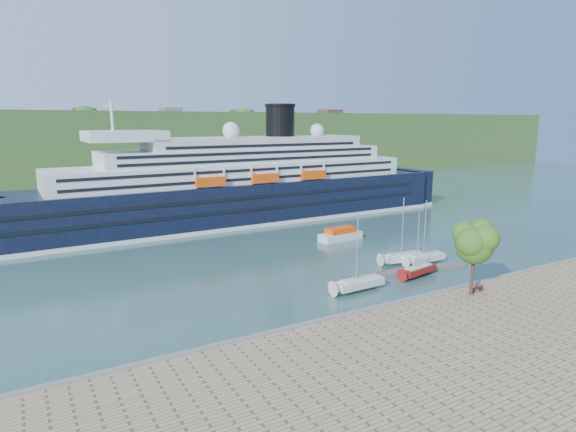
# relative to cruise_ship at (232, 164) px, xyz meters

# --- Properties ---
(ground) EXTENTS (400.00, 400.00, 0.00)m
(ground) POSITION_rel_cruise_ship_xyz_m (2.91, -53.44, -12.23)
(ground) COLOR #2D504A
(ground) RESTS_ON ground
(far_hillside) EXTENTS (400.00, 50.00, 24.00)m
(far_hillside) POSITION_rel_cruise_ship_xyz_m (2.91, 91.56, -0.23)
(far_hillside) COLOR #294F1F
(far_hillside) RESTS_ON ground
(quay_coping) EXTENTS (220.00, 0.50, 0.30)m
(quay_coping) POSITION_rel_cruise_ship_xyz_m (2.91, -53.64, -11.08)
(quay_coping) COLOR slate
(quay_coping) RESTS_ON promenade
(cruise_ship) EXTENTS (109.25, 18.34, 24.46)m
(cruise_ship) POSITION_rel_cruise_ship_xyz_m (0.00, 0.00, 0.00)
(cruise_ship) COLOR black
(cruise_ship) RESTS_ON ground
(park_bench) EXTENTS (1.49, 0.71, 0.93)m
(park_bench) POSITION_rel_cruise_ship_xyz_m (7.24, -55.55, -10.76)
(park_bench) COLOR #462414
(park_bench) RESTS_ON promenade
(promenade_tree) EXTENTS (5.84, 5.84, 9.68)m
(promenade_tree) POSITION_rel_cruise_ship_xyz_m (5.81, -55.86, -6.39)
(promenade_tree) COLOR #2A5E18
(promenade_tree) RESTS_ON promenade
(floating_pontoon) EXTENTS (16.20, 4.79, 0.36)m
(floating_pontoon) POSITION_rel_cruise_ship_xyz_m (8.69, -43.78, -12.05)
(floating_pontoon) COLOR slate
(floating_pontoon) RESTS_ON ground
(sailboat_white_near) EXTENTS (7.42, 2.27, 9.51)m
(sailboat_white_near) POSITION_rel_cruise_ship_xyz_m (-2.84, -46.19, -7.47)
(sailboat_white_near) COLOR silver
(sailboat_white_near) RESTS_ON ground
(sailboat_red) EXTENTS (6.81, 2.98, 8.51)m
(sailboat_red) POSITION_rel_cruise_ship_xyz_m (7.72, -45.56, -7.97)
(sailboat_red) COLOR maroon
(sailboat_red) RESTS_ON ground
(sailboat_white_far) EXTENTS (7.56, 3.06, 9.48)m
(sailboat_white_far) POSITION_rel_cruise_ship_xyz_m (10.16, -40.17, -7.49)
(sailboat_white_far) COLOR silver
(sailboat_white_far) RESTS_ON ground
(tender_launch) EXTENTS (8.42, 3.45, 2.27)m
(tender_launch) POSITION_rel_cruise_ship_xyz_m (10.44, -23.73, -11.09)
(tender_launch) COLOR #E84B0D
(tender_launch) RESTS_ON ground
(sailboat_extra) EXTENTS (7.07, 1.99, 9.12)m
(sailboat_extra) POSITION_rel_cruise_ship_xyz_m (12.91, -41.79, -7.67)
(sailboat_extra) COLOR silver
(sailboat_extra) RESTS_ON ground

